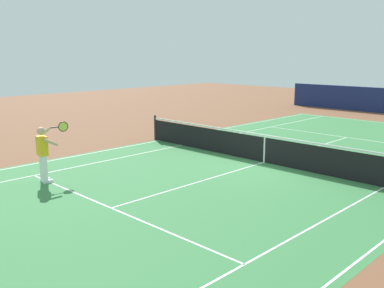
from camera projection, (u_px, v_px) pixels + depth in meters
The scene contains 6 objects.
ground_plane at pixel (264, 162), 15.01m from camera, with size 60.00×60.00×0.00m, color brown.
court_slab at pixel (264, 162), 15.01m from camera, with size 24.20×11.40×0.00m, color #387A42.
court_line_markings at pixel (264, 162), 15.01m from camera, with size 23.85×11.05×0.01m.
tennis_net at pixel (265, 149), 14.91m from camera, with size 0.10×11.70×1.08m.
tennis_player_near at pixel (43, 151), 12.51m from camera, with size 1.13×0.77×1.70m.
tennis_ball at pixel (289, 158), 15.44m from camera, with size 0.07×0.07×0.07m, color #CCE01E.
Camera 1 is at (12.13, 8.44, 3.70)m, focal length 40.35 mm.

